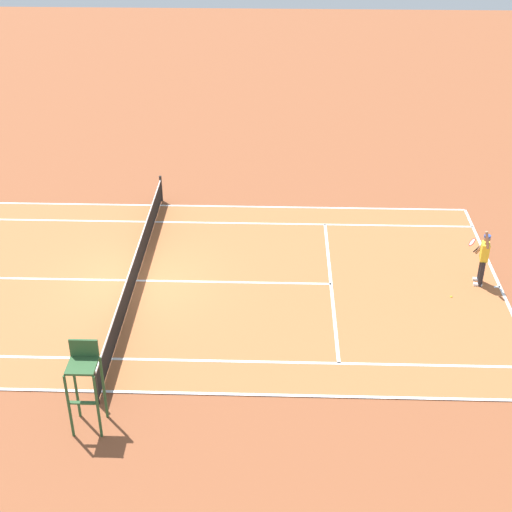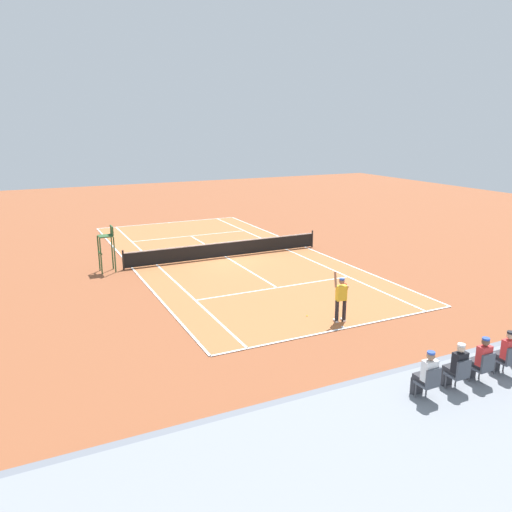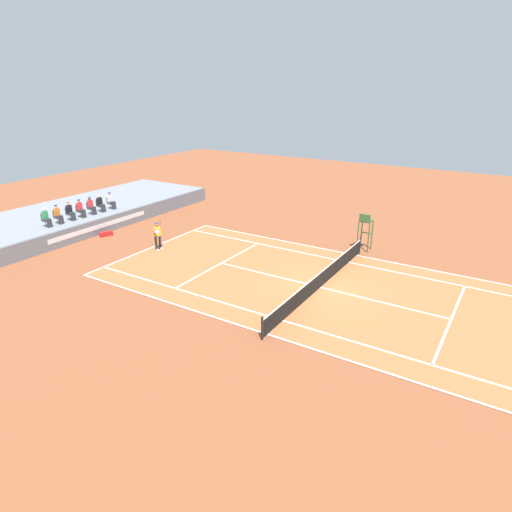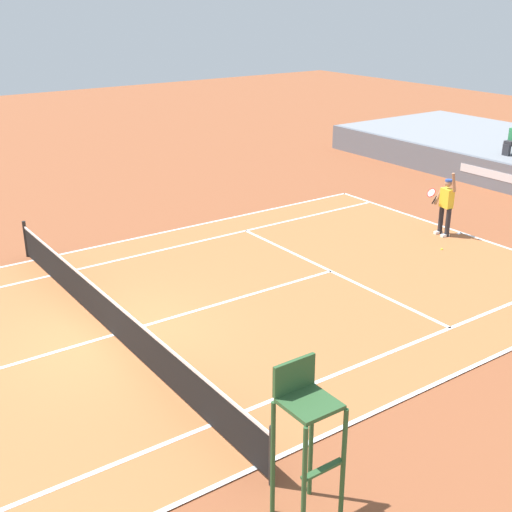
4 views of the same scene
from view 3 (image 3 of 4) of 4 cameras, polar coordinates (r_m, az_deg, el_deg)
name	(u,v)px [view 3 (image 3 of 4)]	position (r m, az deg, el deg)	size (l,w,h in m)	color
ground_plane	(321,288)	(23.24, 8.40, -4.10)	(80.00, 80.00, 0.00)	brown
court	(321,288)	(23.23, 8.40, -4.08)	(11.08, 23.88, 0.03)	#B76638
net	(321,279)	(23.02, 8.46, -2.93)	(11.98, 0.10, 1.07)	black
barrier_wall	(100,226)	(33.09, -19.64, 3.64)	(23.86, 0.25, 1.12)	slate
bleacher_platform	(65,218)	(36.14, -23.58, 4.52)	(23.86, 7.56, 1.12)	gray
spectator_seated_0	(46,218)	(32.22, -25.64, 4.50)	(0.44, 0.60, 1.27)	#474C56
spectator_seated_1	(58,215)	(32.68, -24.37, 4.91)	(0.44, 0.60, 1.27)	#474C56
spectator_seated_2	(70,212)	(33.20, -23.02, 5.34)	(0.44, 0.60, 1.27)	#474C56
spectator_seated_3	(81,209)	(33.68, -21.86, 5.72)	(0.44, 0.60, 1.27)	#474C56
spectator_seated_4	(91,206)	(34.20, -20.66, 6.10)	(0.44, 0.60, 1.27)	#474C56
spectator_seated_5	(100,204)	(34.70, -19.57, 6.44)	(0.44, 0.60, 1.27)	#474C56
spectator_seated_6	(111,201)	(35.30, -18.35, 6.83)	(0.44, 0.60, 1.27)	#474C56
tennis_player	(157,235)	(28.65, -12.70, 2.67)	(0.81, 0.62, 2.08)	#232328
tennis_ball	(180,248)	(28.87, -9.84, 1.01)	(0.07, 0.07, 0.07)	#D1E533
umpire_chair	(365,227)	(28.59, 14.03, 3.70)	(0.77, 0.77, 2.44)	#2D562D
equipment_bag	(106,234)	(32.61, -18.91, 2.75)	(0.95, 0.62, 0.32)	red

